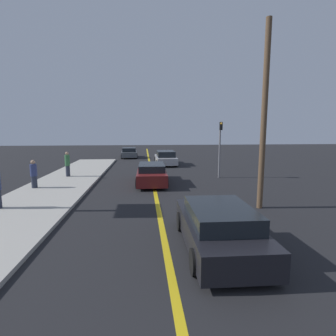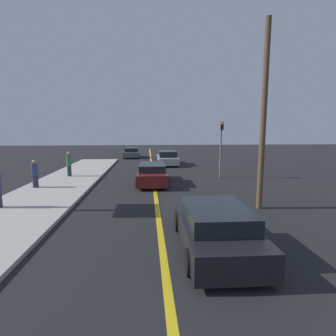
% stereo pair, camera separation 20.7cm
% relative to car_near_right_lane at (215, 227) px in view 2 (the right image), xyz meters
% --- Properties ---
extents(road_center_line, '(0.20, 60.00, 0.01)m').
position_rel_car_near_right_lane_xyz_m(road_center_line, '(-1.48, 9.91, -0.62)').
color(road_center_line, gold).
rests_on(road_center_line, ground_plane).
extents(sidewalk_left, '(3.88, 30.41, 0.14)m').
position_rel_car_near_right_lane_xyz_m(sidewalk_left, '(-7.08, 7.12, -0.56)').
color(sidewalk_left, '#ADA89E').
rests_on(sidewalk_left, ground_plane).
extents(car_near_right_lane, '(2.04, 4.42, 1.28)m').
position_rel_car_near_right_lane_xyz_m(car_near_right_lane, '(0.00, 0.00, 0.00)').
color(car_near_right_lane, black).
rests_on(car_near_right_lane, ground_plane).
extents(car_ahead_center, '(1.95, 4.75, 1.27)m').
position_rel_car_near_right_lane_xyz_m(car_ahead_center, '(-1.59, 9.36, -0.01)').
color(car_ahead_center, maroon).
rests_on(car_ahead_center, ground_plane).
extents(car_far_distant, '(2.00, 4.79, 1.35)m').
position_rel_car_near_right_lane_xyz_m(car_far_distant, '(0.04, 18.25, 0.02)').
color(car_far_distant, '#9E9EA3').
rests_on(car_far_distant, ground_plane).
extents(car_parked_left_lot, '(2.10, 4.08, 1.22)m').
position_rel_car_near_right_lane_xyz_m(car_parked_left_lot, '(-3.82, 25.12, -0.04)').
color(car_parked_left_lot, '#4C5156').
rests_on(car_parked_left_lot, ground_plane).
extents(pedestrian_mid_group, '(0.36, 0.36, 1.56)m').
position_rel_car_near_right_lane_xyz_m(pedestrian_mid_group, '(-8.17, 8.06, 0.29)').
color(pedestrian_mid_group, '#282D3D').
rests_on(pedestrian_mid_group, sidewalk_left).
extents(pedestrian_far_standing, '(0.33, 0.33, 1.71)m').
position_rel_car_near_right_lane_xyz_m(pedestrian_far_standing, '(-7.33, 11.63, 0.37)').
color(pedestrian_far_standing, '#282D3D').
rests_on(pedestrian_far_standing, sidewalk_left).
extents(traffic_light, '(0.18, 0.40, 3.88)m').
position_rel_car_near_right_lane_xyz_m(traffic_light, '(3.21, 10.85, 1.77)').
color(traffic_light, slate).
rests_on(traffic_light, ground_plane).
extents(utility_pole, '(0.24, 0.24, 7.73)m').
position_rel_car_near_right_lane_xyz_m(utility_pole, '(2.90, 3.65, 3.24)').
color(utility_pole, brown).
rests_on(utility_pole, ground_plane).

